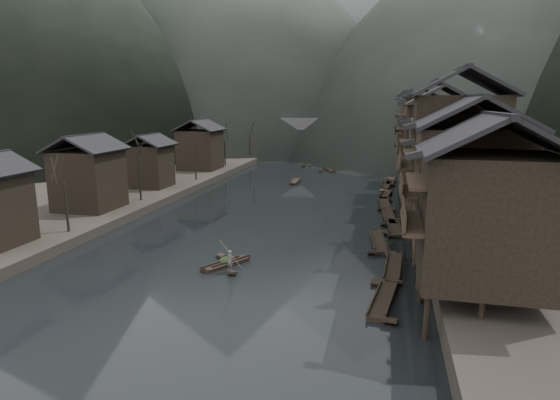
% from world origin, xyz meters
% --- Properties ---
extents(water, '(300.00, 300.00, 0.00)m').
position_xyz_m(water, '(0.00, 0.00, 0.00)').
color(water, black).
rests_on(water, ground).
extents(right_bank, '(40.00, 200.00, 1.80)m').
position_xyz_m(right_bank, '(35.00, 40.00, 0.90)').
color(right_bank, '#2D2823').
rests_on(right_bank, ground).
extents(left_bank, '(40.00, 200.00, 1.20)m').
position_xyz_m(left_bank, '(-35.00, 40.00, 0.60)').
color(left_bank, '#2D2823').
rests_on(left_bank, ground).
extents(stilt_houses, '(9.00, 67.60, 15.64)m').
position_xyz_m(stilt_houses, '(17.28, 19.83, 8.86)').
color(stilt_houses, black).
rests_on(stilt_houses, ground).
extents(left_houses, '(8.10, 53.20, 8.73)m').
position_xyz_m(left_houses, '(-20.50, 20.12, 5.66)').
color(left_houses, black).
rests_on(left_houses, left_bank).
extents(bare_trees, '(3.69, 73.92, 7.38)m').
position_xyz_m(bare_trees, '(-17.00, 21.82, 6.30)').
color(bare_trees, black).
rests_on(bare_trees, left_bank).
extents(moored_sampans, '(3.15, 72.87, 0.47)m').
position_xyz_m(moored_sampans, '(12.00, 27.12, 0.20)').
color(moored_sampans, black).
rests_on(moored_sampans, water).
extents(midriver_boats, '(7.62, 26.43, 0.45)m').
position_xyz_m(midriver_boats, '(-1.60, 49.64, 0.20)').
color(midriver_boats, black).
rests_on(midriver_boats, water).
extents(stone_bridge, '(40.00, 6.00, 9.00)m').
position_xyz_m(stone_bridge, '(-0.00, 72.00, 5.11)').
color(stone_bridge, '#4C4C4F').
rests_on(stone_bridge, ground).
extents(hero_sampan, '(3.05, 4.31, 0.43)m').
position_xyz_m(hero_sampan, '(-0.31, -1.90, 0.20)').
color(hero_sampan, black).
rests_on(hero_sampan, water).
extents(cargo_heap, '(1.01, 1.32, 0.60)m').
position_xyz_m(cargo_heap, '(-0.42, -1.72, 0.73)').
color(cargo_heap, black).
rests_on(cargo_heap, hero_sampan).
extents(boatman, '(0.70, 0.60, 1.62)m').
position_xyz_m(boatman, '(0.52, -3.27, 1.24)').
color(boatman, '#5F5F62').
rests_on(boatman, hero_sampan).
extents(bamboo_pole, '(1.00, 2.80, 3.33)m').
position_xyz_m(bamboo_pole, '(0.72, -3.27, 3.71)').
color(bamboo_pole, '#8C7A51').
rests_on(bamboo_pole, boatman).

